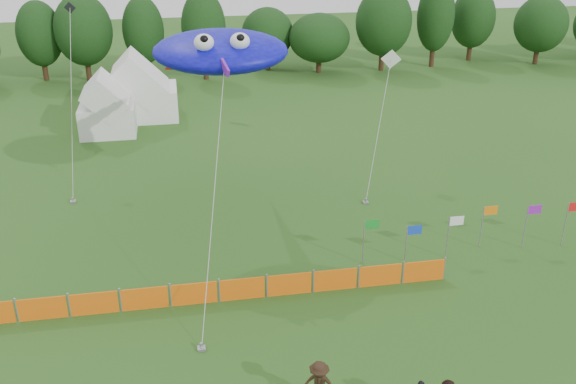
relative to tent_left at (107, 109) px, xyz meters
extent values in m
cylinder|color=#382314|center=(-6.91, 16.36, -0.56)|extent=(0.50, 0.50, 2.38)
ellipsoid|color=black|center=(-6.91, 16.36, 2.55)|extent=(4.09, 4.09, 5.35)
cylinder|color=#382314|center=(-2.93, 15.53, -0.46)|extent=(0.50, 0.50, 2.57)
ellipsoid|color=black|center=(-2.93, 15.53, 2.89)|extent=(5.20, 5.20, 5.79)
cylinder|color=#382314|center=(2.37, 15.47, -0.52)|extent=(0.50, 0.50, 2.46)
ellipsoid|color=black|center=(2.37, 15.47, 2.70)|extent=(3.78, 3.78, 5.55)
cylinder|color=#382314|center=(7.83, 14.07, -0.42)|extent=(0.50, 0.50, 2.66)
ellipsoid|color=black|center=(7.83, 14.07, 3.06)|extent=(4.05, 4.05, 5.99)
cylinder|color=#382314|center=(14.09, 16.67, -0.76)|extent=(0.50, 0.50, 1.98)
ellipsoid|color=black|center=(14.09, 16.67, 1.83)|extent=(5.06, 5.06, 4.46)
cylinder|color=#382314|center=(18.80, 14.71, -0.82)|extent=(0.50, 0.50, 1.86)
ellipsoid|color=black|center=(18.80, 14.71, 1.60)|extent=(5.86, 5.86, 4.18)
cylinder|color=#382314|center=(25.09, 14.52, -0.44)|extent=(0.50, 0.50, 2.62)
ellipsoid|color=black|center=(25.09, 14.52, 2.98)|extent=(5.41, 5.41, 5.89)
cylinder|color=#382314|center=(30.59, 15.14, -0.36)|extent=(0.50, 0.50, 2.78)
ellipsoid|color=black|center=(30.59, 15.14, 3.27)|extent=(3.67, 3.67, 6.26)
cylinder|color=#382314|center=(35.48, 17.03, -0.54)|extent=(0.50, 0.50, 2.42)
ellipsoid|color=black|center=(35.48, 17.03, 2.61)|extent=(4.46, 4.46, 5.44)
cylinder|color=#382314|center=(41.50, 14.28, -0.63)|extent=(0.50, 0.50, 2.24)
ellipsoid|color=black|center=(41.50, 14.28, 2.29)|extent=(5.26, 5.26, 5.03)
cube|color=white|center=(0.00, 0.00, -0.69)|extent=(3.85, 3.85, 2.12)
cube|color=white|center=(2.31, 3.25, -0.58)|extent=(5.33, 4.27, 2.35)
cube|color=#E35D0C|center=(-0.98, -22.99, -1.25)|extent=(1.90, 0.06, 1.00)
cube|color=#E35D0C|center=(1.02, -22.99, -1.25)|extent=(1.90, 0.06, 1.00)
cube|color=#E35D0C|center=(3.02, -22.99, -1.25)|extent=(1.90, 0.06, 1.00)
cube|color=#E35D0C|center=(5.02, -22.99, -1.25)|extent=(1.90, 0.06, 1.00)
cube|color=#E35D0C|center=(7.02, -22.99, -1.25)|extent=(1.90, 0.06, 1.00)
cube|color=#E35D0C|center=(9.02, -22.99, -1.25)|extent=(1.90, 0.06, 1.00)
cube|color=#E35D0C|center=(11.02, -22.99, -1.25)|extent=(1.90, 0.06, 1.00)
cube|color=#E35D0C|center=(13.02, -22.99, -1.25)|extent=(1.90, 0.06, 1.00)
cube|color=#E35D0C|center=(15.02, -22.99, -1.25)|extent=(1.90, 0.06, 1.00)
cylinder|color=gray|center=(12.81, -21.07, -0.64)|extent=(0.06, 0.06, 2.23)
cube|color=#148C26|center=(13.16, -21.07, 0.25)|extent=(0.70, 0.02, 0.45)
cylinder|color=gray|center=(14.81, -21.21, -0.84)|extent=(0.06, 0.06, 1.82)
cube|color=blue|center=(15.16, -21.21, -0.15)|extent=(0.70, 0.02, 0.45)
cylinder|color=gray|center=(16.81, -21.23, -0.69)|extent=(0.06, 0.06, 2.12)
cube|color=white|center=(17.16, -21.23, 0.15)|extent=(0.70, 0.02, 0.45)
cylinder|color=gray|center=(18.81, -20.56, -0.67)|extent=(0.06, 0.06, 2.16)
cube|color=orange|center=(19.16, -20.56, 0.18)|extent=(0.70, 0.02, 0.45)
cylinder|color=gray|center=(20.81, -21.00, -0.63)|extent=(0.06, 0.06, 2.24)
cube|color=purple|center=(21.16, -21.00, 0.27)|extent=(0.70, 0.02, 0.45)
cylinder|color=gray|center=(22.81, -21.13, -0.61)|extent=(0.06, 0.06, 2.28)
cube|color=red|center=(23.16, -21.13, 0.31)|extent=(0.70, 0.02, 0.45)
ellipsoid|color=#1110E3|center=(7.07, -15.69, 7.17)|extent=(7.31, 6.17, 2.23)
sphere|color=white|center=(6.27, -17.07, 7.86)|extent=(0.89, 0.89, 0.89)
sphere|color=white|center=(7.86, -17.07, 7.86)|extent=(0.89, 0.89, 0.89)
ellipsoid|color=red|center=(5.37, -15.48, 6.59)|extent=(1.87, 0.82, 0.29)
ellipsoid|color=red|center=(8.76, -15.48, 6.59)|extent=(1.87, 0.82, 0.29)
cube|color=purple|center=(7.07, -18.13, 6.96)|extent=(0.37, 0.96, 0.70)
cylinder|color=#A5A5A5|center=(6.10, -21.92, 2.56)|extent=(1.97, 8.28, 8.64)
cube|color=gray|center=(5.13, -26.04, -1.70)|extent=(0.30, 0.30, 0.10)
cube|color=white|center=(17.58, -9.62, 5.01)|extent=(1.18, 0.33, 1.18)
cylinder|color=#A5A5A5|center=(16.20, -12.24, 1.63)|extent=(2.80, 5.27, 6.78)
cube|color=gray|center=(14.81, -14.85, -1.70)|extent=(0.30, 0.30, 0.10)
cube|color=black|center=(-0.88, -5.19, 7.82)|extent=(0.72, 0.21, 0.72)
cylinder|color=#A5A5A5|center=(-1.03, -8.52, 3.03)|extent=(0.34, 6.69, 9.58)
cube|color=gray|center=(-1.19, -11.85, -1.70)|extent=(0.30, 0.30, 0.10)
camera|label=1|loc=(4.88, -45.68, 13.53)|focal=40.00mm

